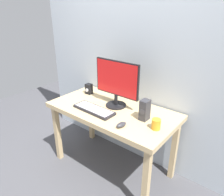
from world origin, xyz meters
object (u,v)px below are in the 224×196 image
desk (112,116)px  audio_controller (89,89)px  keyboard_primary (94,110)px  monitor (117,82)px  speaker_right (145,110)px  mouse (121,125)px  coffee_mug (156,124)px

desk → audio_controller: bearing=164.0°
keyboard_primary → audio_controller: audio_controller is taller
monitor → speaker_right: 0.43m
desk → keyboard_primary: (-0.11, -0.16, 0.10)m
mouse → coffee_mug: size_ratio=1.13×
desk → monitor: size_ratio=2.55×
desk → coffee_mug: bearing=-7.2°
monitor → audio_controller: size_ratio=4.21×
audio_controller → coffee_mug: size_ratio=1.31×
monitor → mouse: (0.30, -0.32, -0.25)m
coffee_mug → monitor: bearing=164.5°
desk → audio_controller: 0.52m
desk → keyboard_primary: keyboard_primary is taller
monitor → speaker_right: size_ratio=2.64×
monitor → audio_controller: monitor is taller
speaker_right → coffee_mug: speaker_right is taller
audio_controller → monitor: bearing=-6.2°
keyboard_primary → coffee_mug: (0.66, 0.09, 0.03)m
desk → speaker_right: bearing=1.7°
mouse → coffee_mug: bearing=42.5°
mouse → coffee_mug: (0.25, 0.16, 0.03)m
monitor → keyboard_primary: bearing=-112.4°
keyboard_primary → mouse: 0.41m
desk → keyboard_primary: size_ratio=2.89×
keyboard_primary → coffee_mug: 0.66m
audio_controller → keyboard_primary: bearing=-39.1°
desk → keyboard_primary: 0.22m
monitor → mouse: monitor is taller
audio_controller → coffee_mug: audio_controller is taller
desk → speaker_right: size_ratio=6.74×
keyboard_primary → audio_controller: (-0.36, 0.30, 0.05)m
audio_controller → coffee_mug: (1.02, -0.21, -0.01)m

